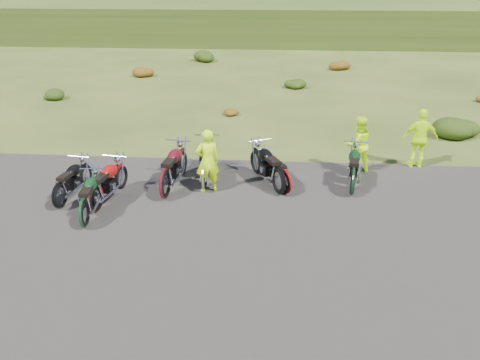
# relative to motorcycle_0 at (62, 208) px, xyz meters

# --- Properties ---
(ground) EXTENTS (300.00, 300.00, 0.00)m
(ground) POSITION_rel_motorcycle_0_xyz_m (3.89, -0.35, 0.00)
(ground) COLOR #333F15
(ground) RESTS_ON ground
(gravel_pad) EXTENTS (20.00, 12.00, 0.04)m
(gravel_pad) POSITION_rel_motorcycle_0_xyz_m (3.89, -2.35, 0.00)
(gravel_pad) COLOR black
(gravel_pad) RESTS_ON ground
(hill_slope) EXTENTS (300.00, 45.97, 9.37)m
(hill_slope) POSITION_rel_motorcycle_0_xyz_m (3.89, 49.65, 0.00)
(hill_slope) COLOR #2C4015
(hill_slope) RESTS_ON ground
(shrub_1) EXTENTS (1.03, 1.03, 0.61)m
(shrub_1) POSITION_rel_motorcycle_0_xyz_m (-5.21, 10.95, 0.31)
(shrub_1) COLOR black
(shrub_1) RESTS_ON ground
(shrub_2) EXTENTS (1.30, 1.30, 0.77)m
(shrub_2) POSITION_rel_motorcycle_0_xyz_m (-2.31, 16.25, 0.38)
(shrub_2) COLOR maroon
(shrub_2) RESTS_ON ground
(shrub_3) EXTENTS (1.56, 1.56, 0.92)m
(shrub_3) POSITION_rel_motorcycle_0_xyz_m (0.59, 21.55, 0.46)
(shrub_3) COLOR black
(shrub_3) RESTS_ON ground
(shrub_4) EXTENTS (0.77, 0.77, 0.45)m
(shrub_4) POSITION_rel_motorcycle_0_xyz_m (3.49, 8.85, 0.23)
(shrub_4) COLOR maroon
(shrub_4) RESTS_ON ground
(shrub_5) EXTENTS (1.03, 1.03, 0.61)m
(shrub_5) POSITION_rel_motorcycle_0_xyz_m (6.39, 14.15, 0.31)
(shrub_5) COLOR black
(shrub_5) RESTS_ON ground
(shrub_6) EXTENTS (1.30, 1.30, 0.77)m
(shrub_6) POSITION_rel_motorcycle_0_xyz_m (9.29, 19.45, 0.38)
(shrub_6) COLOR maroon
(shrub_6) RESTS_ON ground
(shrub_7) EXTENTS (1.56, 1.56, 0.92)m
(shrub_7) POSITION_rel_motorcycle_0_xyz_m (12.19, 6.75, 0.46)
(shrub_7) COLOR black
(shrub_7) RESTS_ON ground
(motorcycle_0) EXTENTS (0.91, 2.04, 1.03)m
(motorcycle_0) POSITION_rel_motorcycle_0_xyz_m (0.00, 0.00, 0.00)
(motorcycle_0) COLOR black
(motorcycle_0) RESTS_ON ground
(motorcycle_1) EXTENTS (1.03, 2.21, 1.12)m
(motorcycle_1) POSITION_rel_motorcycle_0_xyz_m (1.00, -0.18, 0.00)
(motorcycle_1) COLOR #9B0C0B
(motorcycle_1) RESTS_ON ground
(motorcycle_2) EXTENTS (0.89, 2.09, 1.06)m
(motorcycle_2) POSITION_rel_motorcycle_0_xyz_m (0.99, -0.90, 0.00)
(motorcycle_2) COLOR black
(motorcycle_2) RESTS_ON ground
(motorcycle_3) EXTENTS (0.89, 2.35, 1.21)m
(motorcycle_3) POSITION_rel_motorcycle_0_xyz_m (3.53, 1.39, 0.00)
(motorcycle_3) COLOR #A7A7AC
(motorcycle_3) RESTS_ON ground
(motorcycle_4) EXTENTS (1.01, 2.41, 1.23)m
(motorcycle_4) POSITION_rel_motorcycle_0_xyz_m (2.57, 0.77, 0.00)
(motorcycle_4) COLOR #4E0D14
(motorcycle_4) RESTS_ON ground
(motorcycle_5) EXTENTS (1.68, 2.36, 1.18)m
(motorcycle_5) POSITION_rel_motorcycle_0_xyz_m (5.59, 1.26, 0.00)
(motorcycle_5) COLOR black
(motorcycle_5) RESTS_ON ground
(motorcycle_6) EXTENTS (1.48, 1.96, 0.99)m
(motorcycle_6) POSITION_rel_motorcycle_0_xyz_m (5.77, 1.32, 0.00)
(motorcycle_6) COLOR maroon
(motorcycle_6) RESTS_ON ground
(motorcycle_7) EXTENTS (1.06, 2.27, 1.14)m
(motorcycle_7) POSITION_rel_motorcycle_0_xyz_m (7.60, 1.37, 0.00)
(motorcycle_7) COLOR black
(motorcycle_7) RESTS_ON ground
(person_middle) EXTENTS (0.76, 0.64, 1.79)m
(person_middle) POSITION_rel_motorcycle_0_xyz_m (3.65, 1.26, 0.90)
(person_middle) COLOR #C1F10C
(person_middle) RESTS_ON ground
(person_right_a) EXTENTS (1.03, 0.93, 1.73)m
(person_right_a) POSITION_rel_motorcycle_0_xyz_m (7.94, 3.02, 0.86)
(person_right_a) COLOR #C1F10C
(person_right_a) RESTS_ON ground
(person_right_b) EXTENTS (1.09, 0.47, 1.84)m
(person_right_b) POSITION_rel_motorcycle_0_xyz_m (9.88, 3.55, 0.92)
(person_right_b) COLOR #C1F10C
(person_right_b) RESTS_ON ground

